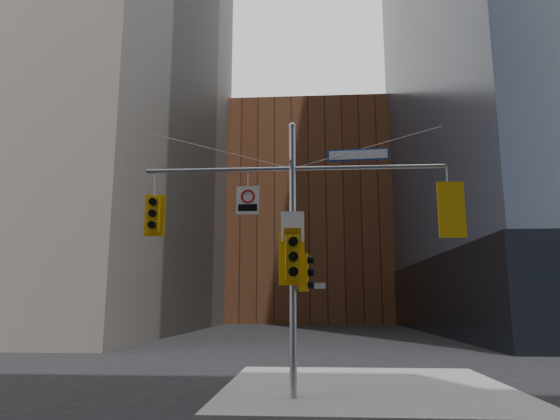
# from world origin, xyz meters

# --- Properties ---
(sidewalk_corner) EXTENTS (8.00, 8.00, 0.15)m
(sidewalk_corner) POSITION_xyz_m (2.00, 4.00, 0.07)
(sidewalk_corner) COLOR gray
(sidewalk_corner) RESTS_ON ground
(brick_midrise) EXTENTS (26.00, 20.00, 28.00)m
(brick_midrise) POSITION_xyz_m (0.00, 58.00, 14.00)
(brick_midrise) COLOR brown
(brick_midrise) RESTS_ON ground
(signal_assembly) EXTENTS (8.00, 0.80, 7.30)m
(signal_assembly) POSITION_xyz_m (0.00, 1.99, 4.42)
(signal_assembly) COLOR #95979D
(signal_assembly) RESTS_ON ground
(traffic_light_west_arm) EXTENTS (0.55, 0.46, 1.15)m
(traffic_light_west_arm) POSITION_xyz_m (-3.74, 2.01, 4.80)
(traffic_light_west_arm) COLOR #E6A70C
(traffic_light_west_arm) RESTS_ON ground
(traffic_light_east_arm) EXTENTS (0.69, 0.55, 1.44)m
(traffic_light_east_arm) POSITION_xyz_m (4.05, 1.99, 4.80)
(traffic_light_east_arm) COLOR #E6A70C
(traffic_light_east_arm) RESTS_ON ground
(traffic_light_pole_side) EXTENTS (0.39, 0.34, 0.97)m
(traffic_light_pole_side) POSITION_xyz_m (0.32, 2.00, 3.23)
(traffic_light_pole_side) COLOR #E6A70C
(traffic_light_pole_side) RESTS_ON ground
(traffic_light_pole_front) EXTENTS (0.67, 0.58, 1.40)m
(traffic_light_pole_front) POSITION_xyz_m (-0.00, 1.73, 3.60)
(traffic_light_pole_front) COLOR #E6A70C
(traffic_light_pole_front) RESTS_ON ground
(street_sign_blade) EXTENTS (1.64, 0.16, 0.32)m
(street_sign_blade) POSITION_xyz_m (1.75, 2.00, 6.35)
(street_sign_blade) COLOR navy
(street_sign_blade) RESTS_ON ground
(regulatory_sign_arm) EXTENTS (0.61, 0.08, 0.76)m
(regulatory_sign_arm) POSITION_xyz_m (-1.19, 1.97, 5.17)
(regulatory_sign_arm) COLOR silver
(regulatory_sign_arm) RESTS_ON ground
(regulatory_sign_pole) EXTENTS (0.61, 0.10, 0.80)m
(regulatory_sign_pole) POSITION_xyz_m (0.00, 1.88, 4.39)
(regulatory_sign_pole) COLOR silver
(regulatory_sign_pole) RESTS_ON ground
(street_blade_ew) EXTENTS (0.76, 0.09, 0.15)m
(street_blade_ew) POSITION_xyz_m (0.45, 2.00, 2.89)
(street_blade_ew) COLOR silver
(street_blade_ew) RESTS_ON ground
(street_blade_ns) EXTENTS (0.10, 0.84, 0.17)m
(street_blade_ns) POSITION_xyz_m (0.00, 2.45, 2.69)
(street_blade_ns) COLOR #145926
(street_blade_ns) RESTS_ON ground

